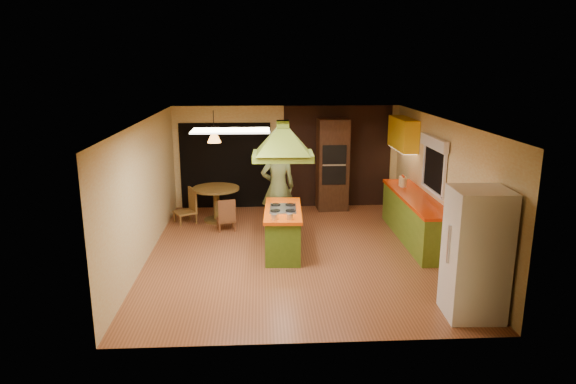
{
  "coord_description": "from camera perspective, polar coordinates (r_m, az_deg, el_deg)",
  "views": [
    {
      "loc": [
        -0.65,
        -9.15,
        3.51
      ],
      "look_at": [
        -0.14,
        0.15,
        1.15
      ],
      "focal_mm": 32.0,
      "sensor_mm": 36.0,
      "label": 1
    }
  ],
  "objects": [
    {
      "name": "pendant_lamp",
      "position": [
        11.4,
        -8.21,
        5.96
      ],
      "size": [
        0.38,
        0.38,
        0.2
      ],
      "primitive_type": "cone",
      "rotation": [
        0.0,
        0.0,
        0.28
      ],
      "color": "#FF9E3F",
      "rests_on": "ceiling_plane"
    },
    {
      "name": "range_hood",
      "position": [
        9.3,
        -0.59,
        6.41
      ],
      "size": [
        1.12,
        0.82,
        0.8
      ],
      "rotation": [
        0.0,
        0.0,
        -0.03
      ],
      "color": "olive",
      "rests_on": "ceiling_plane"
    },
    {
      "name": "canister_small",
      "position": [
        11.36,
        12.51,
        1.1
      ],
      "size": [
        0.14,
        0.14,
        0.16
      ],
      "primitive_type": "cylinder",
      "rotation": [
        0.0,
        0.0,
        0.24
      ],
      "color": "beige",
      "rests_on": "right_counter"
    },
    {
      "name": "canister_medium",
      "position": [
        11.31,
        12.58,
        1.18
      ],
      "size": [
        0.17,
        0.17,
        0.21
      ],
      "primitive_type": "cylinder",
      "rotation": [
        0.0,
        0.0,
        -0.16
      ],
      "color": "#F6ECC6",
      "rests_on": "right_counter"
    },
    {
      "name": "fluor_panel",
      "position": [
        8.03,
        -6.38,
        6.79
      ],
      "size": [
        1.2,
        0.6,
        0.03
      ],
      "primitive_type": "cube",
      "color": "white",
      "rests_on": "ceiling_plane"
    },
    {
      "name": "canister_large",
      "position": [
        11.23,
        12.7,
        1.05
      ],
      "size": [
        0.15,
        0.15,
        0.2
      ],
      "primitive_type": "cylinder",
      "rotation": [
        0.0,
        0.0,
        0.15
      ],
      "color": "beige",
      "rests_on": "right_counter"
    },
    {
      "name": "man",
      "position": [
        10.71,
        -1.12,
        0.54
      ],
      "size": [
        0.77,
        0.56,
        1.96
      ],
      "primitive_type": "imported",
      "rotation": [
        0.0,
        0.0,
        3.27
      ],
      "color": "#4F5B30",
      "rests_on": "ground"
    },
    {
      "name": "dining_table",
      "position": [
        11.67,
        -7.97,
        -0.6
      ],
      "size": [
        1.05,
        1.05,
        0.78
      ],
      "rotation": [
        0.0,
        0.0,
        0.33
      ],
      "color": "brown",
      "rests_on": "ground"
    },
    {
      "name": "chair_left",
      "position": [
        11.7,
        -11.41,
        -1.53
      ],
      "size": [
        0.59,
        0.59,
        0.78
      ],
      "primitive_type": null,
      "rotation": [
        0.0,
        0.0,
        -1.05
      ],
      "color": "brown",
      "rests_on": "ground"
    },
    {
      "name": "nook_opening",
      "position": [
        12.66,
        -6.94,
        2.91
      ],
      "size": [
        2.2,
        0.03,
        2.1
      ],
      "primitive_type": "cube",
      "color": "black",
      "rests_on": "ground"
    },
    {
      "name": "chair_near",
      "position": [
        11.08,
        -6.92,
        -2.44
      ],
      "size": [
        0.46,
        0.46,
        0.71
      ],
      "primitive_type": null,
      "rotation": [
        0.0,
        0.0,
        3.35
      ],
      "color": "brown",
      "rests_on": "ground"
    },
    {
      "name": "ground",
      "position": [
        9.83,
        0.86,
        -6.72
      ],
      "size": [
        6.5,
        6.5,
        0.0
      ],
      "primitive_type": "plane",
      "color": "#975431",
      "rests_on": "ground"
    },
    {
      "name": "ceiling_plane",
      "position": [
        9.23,
        0.92,
        7.93
      ],
      "size": [
        6.5,
        6.5,
        0.0
      ],
      "primitive_type": "plane",
      "rotation": [
        3.14,
        0.0,
        0.0
      ],
      "color": "silver",
      "rests_on": "room_walls"
    },
    {
      "name": "kitchen_island",
      "position": [
        9.71,
        -0.56,
        -4.26
      ],
      "size": [
        0.76,
        1.72,
        0.87
      ],
      "rotation": [
        0.0,
        0.0,
        -0.05
      ],
      "color": "#4E741D",
      "rests_on": "ground"
    },
    {
      "name": "upper_cabinets",
      "position": [
        11.9,
        12.66,
        6.35
      ],
      "size": [
        0.34,
        1.4,
        0.7
      ],
      "primitive_type": "cube",
      "color": "yellow",
      "rests_on": "room_walls"
    },
    {
      "name": "right_counter",
      "position": [
        10.68,
        13.89,
        -2.8
      ],
      "size": [
        0.62,
        3.05,
        0.92
      ],
      "color": "olive",
      "rests_on": "ground"
    },
    {
      "name": "room_walls",
      "position": [
        9.45,
        0.89,
        0.38
      ],
      "size": [
        5.5,
        6.5,
        6.5
      ],
      "color": "beige",
      "rests_on": "ground"
    },
    {
      "name": "brick_panel",
      "position": [
        12.73,
        5.51,
        3.93
      ],
      "size": [
        2.64,
        0.03,
        2.5
      ],
      "primitive_type": "cube",
      "color": "#381E14",
      "rests_on": "ground"
    },
    {
      "name": "window_right",
      "position": [
        10.27,
        15.96,
        3.92
      ],
      "size": [
        0.12,
        1.35,
        1.06
      ],
      "color": "black",
      "rests_on": "room_walls"
    },
    {
      "name": "refrigerator",
      "position": [
        7.64,
        20.16,
        -6.46
      ],
      "size": [
        0.8,
        0.76,
        1.86
      ],
      "primitive_type": "cube",
      "rotation": [
        0.0,
        0.0,
        -0.04
      ],
      "color": "white",
      "rests_on": "ground"
    },
    {
      "name": "wall_oven",
      "position": [
        12.46,
        4.96,
        3.04
      ],
      "size": [
        0.75,
        0.62,
        2.21
      ],
      "rotation": [
        0.0,
        0.0,
        0.04
      ],
      "color": "#432615",
      "rests_on": "ground"
    }
  ]
}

